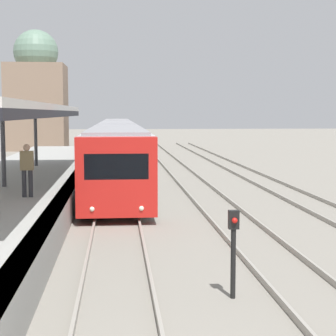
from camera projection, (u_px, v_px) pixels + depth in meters
name	position (u px, v px, depth m)	size (l,w,h in m)	color
platform_canopy	(3.00, 108.00, 19.82)	(4.00, 20.04, 2.92)	beige
person_on_platform	(27.00, 167.00, 17.50)	(0.40, 0.22, 1.66)	#2D2D33
train_near	(117.00, 140.00, 39.84)	(2.61, 44.77, 2.95)	red
signal_post_near	(233.00, 244.00, 10.80)	(0.20, 0.21, 1.73)	black
distant_domed_building	(37.00, 94.00, 54.60)	(5.57, 5.57, 11.59)	#89705B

